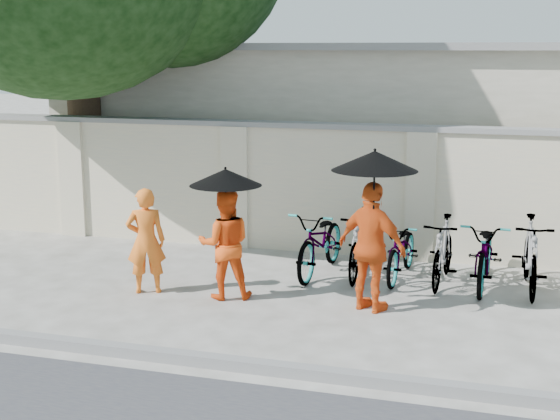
# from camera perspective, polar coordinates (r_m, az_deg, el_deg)

# --- Properties ---
(ground) EXTENTS (80.00, 80.00, 0.00)m
(ground) POSITION_cam_1_polar(r_m,az_deg,el_deg) (9.89, -3.70, -7.36)
(ground) COLOR #B7B4AE
(kerb) EXTENTS (40.00, 0.16, 0.12)m
(kerb) POSITION_cam_1_polar(r_m,az_deg,el_deg) (8.40, -7.74, -10.57)
(kerb) COLOR gray
(kerb) RESTS_ON ground
(compound_wall) EXTENTS (20.00, 0.30, 2.00)m
(compound_wall) POSITION_cam_1_polar(r_m,az_deg,el_deg) (12.38, 5.69, 1.30)
(compound_wall) COLOR beige
(compound_wall) RESTS_ON ground
(building_behind) EXTENTS (14.00, 6.00, 3.20)m
(building_behind) POSITION_cam_1_polar(r_m,az_deg,el_deg) (15.90, 11.88, 5.61)
(building_behind) COLOR beige
(building_behind) RESTS_ON ground
(monk_left) EXTENTS (0.62, 0.52, 1.43)m
(monk_left) POSITION_cam_1_polar(r_m,az_deg,el_deg) (10.55, -9.78, -2.23)
(monk_left) COLOR orange
(monk_left) RESTS_ON ground
(monk_center) EXTENTS (0.86, 0.77, 1.45)m
(monk_center) POSITION_cam_1_polar(r_m,az_deg,el_deg) (10.20, -4.04, -2.51)
(monk_center) COLOR #F04E11
(monk_center) RESTS_ON ground
(parasol_center) EXTENTS (0.93, 0.93, 0.91)m
(parasol_center) POSITION_cam_1_polar(r_m,az_deg,el_deg) (9.93, -4.01, 2.40)
(parasol_center) COLOR black
(parasol_center) RESTS_ON ground
(monk_right) EXTENTS (1.04, 0.77, 1.64)m
(monk_right) POSITION_cam_1_polar(r_m,az_deg,el_deg) (9.72, 6.74, -2.72)
(monk_right) COLOR #DB5016
(monk_right) RESTS_ON ground
(parasol_right) EXTENTS (1.05, 1.05, 1.10)m
(parasol_right) POSITION_cam_1_polar(r_m,az_deg,el_deg) (9.42, 6.94, 3.59)
(parasol_right) COLOR black
(parasol_right) RESTS_ON ground
(bike_0) EXTENTS (0.80, 1.90, 0.97)m
(bike_0) POSITION_cam_1_polar(r_m,az_deg,el_deg) (11.32, 3.03, -2.31)
(bike_0) COLOR #9799AE
(bike_0) RESTS_ON ground
(bike_1) EXTENTS (0.47, 1.63, 0.98)m
(bike_1) POSITION_cam_1_polar(r_m,az_deg,el_deg) (11.21, 5.93, -2.48)
(bike_1) COLOR #9799AE
(bike_1) RESTS_ON ground
(bike_2) EXTENTS (0.69, 1.66, 0.85)m
(bike_2) POSITION_cam_1_polar(r_m,az_deg,el_deg) (11.23, 8.92, -2.87)
(bike_2) COLOR #9799AE
(bike_2) RESTS_ON ground
(bike_3) EXTENTS (0.56, 1.61, 0.95)m
(bike_3) POSITION_cam_1_polar(r_m,az_deg,el_deg) (11.04, 11.83, -2.97)
(bike_3) COLOR #9799AE
(bike_3) RESTS_ON ground
(bike_4) EXTENTS (0.71, 1.85, 0.96)m
(bike_4) POSITION_cam_1_polar(r_m,az_deg,el_deg) (11.07, 14.84, -3.05)
(bike_4) COLOR #9799AE
(bike_4) RESTS_ON ground
(bike_5) EXTENTS (0.57, 1.72, 1.02)m
(bike_5) POSITION_cam_1_polar(r_m,az_deg,el_deg) (11.00, 17.86, -3.17)
(bike_5) COLOR #9799AE
(bike_5) RESTS_ON ground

